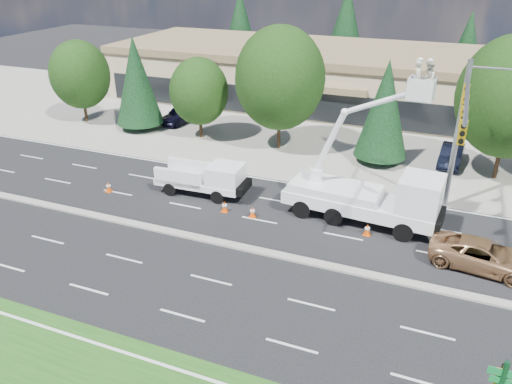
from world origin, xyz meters
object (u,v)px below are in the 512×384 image
at_px(signal_mast, 461,122).
at_px(utility_pickup, 206,181).
at_px(minivan, 483,255).
at_px(bucket_truck, 375,191).

relative_size(signal_mast, utility_pickup, 1.76).
bearing_deg(minivan, utility_pickup, 88.73).
xyz_separation_m(signal_mast, minivan, (2.05, -4.24, -5.34)).
height_order(bucket_truck, minivan, bucket_truck).
bearing_deg(signal_mast, utility_pickup, -172.85).
xyz_separation_m(bucket_truck, minivan, (5.92, -2.54, -1.36)).
bearing_deg(signal_mast, bucket_truck, -156.21).
height_order(signal_mast, utility_pickup, signal_mast).
distance_m(signal_mast, utility_pickup, 15.52).
distance_m(utility_pickup, minivan, 16.76).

